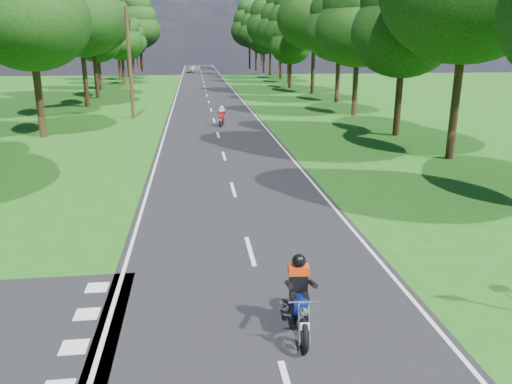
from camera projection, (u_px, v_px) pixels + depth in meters
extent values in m
plane|color=#1E5613|center=(259.00, 285.00, 11.84)|extent=(160.00, 160.00, 0.00)
cube|color=black|center=(206.00, 90.00, 59.35)|extent=(7.00, 140.00, 0.02)
cube|color=silver|center=(250.00, 251.00, 13.73)|extent=(0.12, 2.00, 0.01)
cube|color=silver|center=(233.00, 189.00, 19.43)|extent=(0.12, 2.00, 0.01)
cube|color=silver|center=(224.00, 156.00, 25.14)|extent=(0.12, 2.00, 0.01)
cube|color=silver|center=(218.00, 135.00, 30.84)|extent=(0.12, 2.00, 0.01)
cube|color=silver|center=(214.00, 120.00, 36.54)|extent=(0.12, 2.00, 0.01)
cube|color=silver|center=(211.00, 110.00, 42.24)|extent=(0.12, 2.00, 0.01)
cube|color=silver|center=(209.00, 102.00, 47.95)|extent=(0.12, 2.00, 0.01)
cube|color=silver|center=(207.00, 95.00, 53.65)|extent=(0.12, 2.00, 0.01)
cube|color=silver|center=(206.00, 90.00, 59.35)|extent=(0.12, 2.00, 0.01)
cube|color=silver|center=(205.00, 86.00, 65.05)|extent=(0.12, 2.00, 0.01)
cube|color=silver|center=(204.00, 82.00, 70.75)|extent=(0.12, 2.00, 0.01)
cube|color=silver|center=(203.00, 79.00, 76.46)|extent=(0.12, 2.00, 0.01)
cube|color=silver|center=(202.00, 77.00, 82.16)|extent=(0.12, 2.00, 0.01)
cube|color=silver|center=(201.00, 75.00, 87.86)|extent=(0.12, 2.00, 0.01)
cube|color=silver|center=(201.00, 73.00, 93.56)|extent=(0.12, 2.00, 0.01)
cube|color=silver|center=(200.00, 71.00, 99.26)|extent=(0.12, 2.00, 0.01)
cube|color=silver|center=(200.00, 69.00, 104.97)|extent=(0.12, 2.00, 0.01)
cube|color=silver|center=(199.00, 68.00, 110.67)|extent=(0.12, 2.00, 0.01)
cube|color=silver|center=(199.00, 67.00, 116.37)|extent=(0.12, 2.00, 0.01)
cube|color=silver|center=(199.00, 65.00, 122.07)|extent=(0.12, 2.00, 0.01)
cube|color=silver|center=(178.00, 91.00, 58.97)|extent=(0.10, 140.00, 0.01)
cube|color=silver|center=(233.00, 90.00, 59.73)|extent=(0.10, 140.00, 0.01)
cube|color=silver|center=(74.00, 347.00, 9.39)|extent=(0.50, 0.50, 0.01)
cube|color=silver|center=(87.00, 314.00, 10.53)|extent=(0.50, 0.50, 0.01)
cube|color=silver|center=(97.00, 287.00, 11.67)|extent=(0.50, 0.50, 0.01)
cylinder|color=black|center=(40.00, 104.00, 29.77)|extent=(0.40, 0.40, 3.91)
ellipsoid|color=black|center=(29.00, 19.00, 28.38)|extent=(6.85, 6.85, 5.82)
cylinder|color=black|center=(40.00, 92.00, 37.52)|extent=(0.40, 0.40, 3.79)
ellipsoid|color=black|center=(32.00, 27.00, 36.17)|extent=(6.64, 6.64, 5.64)
ellipsoid|color=black|center=(28.00, 0.00, 35.64)|extent=(5.69, 5.69, 4.84)
cylinder|color=black|center=(86.00, 82.00, 43.79)|extent=(0.40, 0.40, 4.32)
ellipsoid|color=black|center=(79.00, 18.00, 42.25)|extent=(7.56, 7.56, 6.42)
cylinder|color=black|center=(96.00, 76.00, 50.85)|extent=(0.40, 0.40, 4.40)
ellipsoid|color=black|center=(91.00, 20.00, 49.28)|extent=(7.71, 7.71, 6.55)
cylinder|color=black|center=(100.00, 76.00, 60.07)|extent=(0.40, 0.40, 3.20)
ellipsoid|color=black|center=(97.00, 42.00, 58.93)|extent=(5.60, 5.60, 4.76)
ellipsoid|color=black|center=(96.00, 28.00, 58.48)|extent=(4.80, 4.80, 4.08)
ellipsoid|color=black|center=(94.00, 14.00, 58.03)|extent=(3.60, 3.60, 3.06)
cylinder|color=black|center=(124.00, 72.00, 67.29)|extent=(0.40, 0.40, 3.22)
ellipsoid|color=black|center=(121.00, 42.00, 66.15)|extent=(5.64, 5.64, 4.79)
ellipsoid|color=black|center=(120.00, 29.00, 65.69)|extent=(4.83, 4.83, 4.11)
ellipsoid|color=black|center=(119.00, 17.00, 65.24)|extent=(3.62, 3.62, 3.08)
cylinder|color=black|center=(120.00, 68.00, 74.43)|extent=(0.40, 0.40, 3.61)
ellipsoid|color=black|center=(117.00, 37.00, 73.15)|extent=(6.31, 6.31, 5.37)
ellipsoid|color=black|center=(116.00, 24.00, 72.64)|extent=(5.41, 5.41, 4.60)
ellipsoid|color=black|center=(115.00, 11.00, 72.13)|extent=(4.06, 4.06, 3.45)
cylinder|color=black|center=(129.00, 69.00, 82.04)|extent=(0.40, 0.40, 2.67)
ellipsoid|color=black|center=(127.00, 48.00, 81.10)|extent=(4.67, 4.67, 3.97)
ellipsoid|color=black|center=(127.00, 40.00, 80.72)|extent=(4.00, 4.00, 3.40)
ellipsoid|color=black|center=(126.00, 31.00, 80.35)|extent=(3.00, 3.00, 2.55)
cylinder|color=black|center=(133.00, 65.00, 90.66)|extent=(0.40, 0.40, 3.09)
ellipsoid|color=black|center=(132.00, 43.00, 89.56)|extent=(5.40, 5.40, 4.59)
ellipsoid|color=black|center=(131.00, 34.00, 89.13)|extent=(4.63, 4.63, 3.93)
ellipsoid|color=black|center=(131.00, 25.00, 88.70)|extent=(3.47, 3.47, 2.95)
cylinder|color=black|center=(142.00, 60.00, 96.76)|extent=(0.40, 0.40, 4.48)
ellipsoid|color=black|center=(140.00, 30.00, 95.17)|extent=(7.84, 7.84, 6.66)
ellipsoid|color=black|center=(139.00, 18.00, 94.54)|extent=(6.72, 6.72, 5.71)
ellipsoid|color=black|center=(138.00, 6.00, 93.91)|extent=(5.04, 5.04, 4.28)
cylinder|color=black|center=(141.00, 59.00, 105.23)|extent=(0.40, 0.40, 4.09)
ellipsoid|color=black|center=(139.00, 34.00, 103.77)|extent=(7.16, 7.16, 6.09)
ellipsoid|color=black|center=(139.00, 24.00, 103.19)|extent=(6.14, 6.14, 5.22)
ellipsoid|color=black|center=(138.00, 14.00, 102.62)|extent=(4.61, 4.61, 3.92)
cylinder|color=black|center=(454.00, 112.00, 24.06)|extent=(0.40, 0.40, 4.56)
cylinder|color=black|center=(398.00, 107.00, 30.37)|extent=(0.40, 0.40, 3.49)
ellipsoid|color=black|center=(404.00, 33.00, 29.13)|extent=(6.12, 6.12, 5.20)
ellipsoid|color=black|center=(406.00, 2.00, 28.64)|extent=(5.24, 5.24, 4.46)
cylinder|color=black|center=(355.00, 91.00, 38.80)|extent=(0.40, 0.40, 3.69)
ellipsoid|color=black|center=(358.00, 30.00, 37.49)|extent=(6.46, 6.46, 5.49)
ellipsoid|color=black|center=(360.00, 5.00, 36.97)|extent=(5.54, 5.54, 4.71)
cylinder|color=black|center=(337.00, 82.00, 47.32)|extent=(0.40, 0.40, 3.74)
ellipsoid|color=black|center=(340.00, 31.00, 45.99)|extent=(6.55, 6.55, 5.57)
ellipsoid|color=black|center=(341.00, 10.00, 45.47)|extent=(5.62, 5.62, 4.77)
cylinder|color=black|center=(313.00, 72.00, 55.03)|extent=(0.40, 0.40, 4.64)
ellipsoid|color=black|center=(314.00, 18.00, 53.38)|extent=(8.12, 8.12, 6.91)
cylinder|color=black|center=(290.00, 76.00, 61.99)|extent=(0.40, 0.40, 2.91)
ellipsoid|color=black|center=(291.00, 46.00, 60.96)|extent=(5.09, 5.09, 4.33)
ellipsoid|color=black|center=(291.00, 34.00, 60.55)|extent=(4.36, 4.36, 3.71)
ellipsoid|color=black|center=(291.00, 22.00, 60.14)|extent=(3.27, 3.27, 2.78)
cylinder|color=black|center=(289.00, 69.00, 69.10)|extent=(0.40, 0.40, 3.88)
ellipsoid|color=black|center=(289.00, 33.00, 67.72)|extent=(6.78, 6.78, 5.77)
ellipsoid|color=black|center=(290.00, 18.00, 67.17)|extent=(5.81, 5.81, 4.94)
ellipsoid|color=black|center=(290.00, 3.00, 66.63)|extent=(4.36, 4.36, 3.71)
cylinder|color=black|center=(281.00, 65.00, 77.14)|extent=(0.40, 0.40, 4.18)
ellipsoid|color=black|center=(281.00, 30.00, 75.66)|extent=(7.31, 7.31, 6.21)
ellipsoid|color=black|center=(281.00, 16.00, 75.07)|extent=(6.27, 6.27, 5.33)
ellipsoid|color=black|center=(282.00, 2.00, 74.48)|extent=(4.70, 4.70, 4.00)
cylinder|color=black|center=(270.00, 62.00, 85.56)|extent=(0.40, 0.40, 4.63)
ellipsoid|color=black|center=(271.00, 27.00, 83.91)|extent=(8.11, 8.11, 6.89)
ellipsoid|color=black|center=(271.00, 12.00, 83.26)|extent=(6.95, 6.95, 5.91)
cylinder|color=black|center=(264.00, 64.00, 92.65)|extent=(0.40, 0.40, 3.36)
ellipsoid|color=black|center=(264.00, 40.00, 91.46)|extent=(5.88, 5.88, 5.00)
ellipsoid|color=black|center=(264.00, 31.00, 90.99)|extent=(5.04, 5.04, 4.29)
ellipsoid|color=black|center=(264.00, 22.00, 90.51)|extent=(3.78, 3.78, 3.21)
cylinder|color=black|center=(256.00, 60.00, 99.35)|extent=(0.40, 0.40, 4.09)
ellipsoid|color=black|center=(256.00, 34.00, 97.90)|extent=(7.15, 7.15, 6.08)
ellipsoid|color=black|center=(256.00, 23.00, 97.33)|extent=(6.13, 6.13, 5.21)
ellipsoid|color=black|center=(256.00, 12.00, 96.75)|extent=(4.60, 4.60, 3.91)
cylinder|color=black|center=(250.00, 58.00, 106.62)|extent=(0.40, 0.40, 4.48)
ellipsoid|color=black|center=(250.00, 31.00, 105.03)|extent=(7.84, 7.84, 6.66)
ellipsoid|color=black|center=(249.00, 20.00, 104.40)|extent=(6.72, 6.72, 5.71)
ellipsoid|color=black|center=(249.00, 9.00, 103.76)|extent=(5.04, 5.04, 4.28)
cylinder|color=black|center=(137.00, 58.00, 114.19)|extent=(0.40, 0.40, 3.84)
ellipsoid|color=black|center=(136.00, 37.00, 112.83)|extent=(6.72, 6.72, 5.71)
ellipsoid|color=black|center=(135.00, 28.00, 112.29)|extent=(5.76, 5.76, 4.90)
ellipsoid|color=black|center=(135.00, 19.00, 111.75)|extent=(4.32, 4.32, 3.67)
cylinder|color=black|center=(262.00, 57.00, 119.42)|extent=(0.40, 0.40, 4.16)
ellipsoid|color=black|center=(262.00, 35.00, 117.95)|extent=(7.28, 7.28, 6.19)
ellipsoid|color=black|center=(262.00, 26.00, 117.36)|extent=(6.24, 6.24, 5.30)
ellipsoid|color=black|center=(262.00, 16.00, 116.78)|extent=(4.68, 4.68, 3.98)
cylinder|color=black|center=(120.00, 62.00, 99.75)|extent=(0.40, 0.40, 3.52)
ellipsoid|color=black|center=(118.00, 39.00, 98.50)|extent=(6.16, 6.16, 5.24)
ellipsoid|color=black|center=(117.00, 30.00, 98.01)|extent=(5.28, 5.28, 4.49)
ellipsoid|color=black|center=(116.00, 21.00, 97.51)|extent=(3.96, 3.96, 3.37)
cylinder|color=black|center=(280.00, 58.00, 106.31)|extent=(0.40, 0.40, 4.48)
ellipsoid|color=black|center=(280.00, 31.00, 104.71)|extent=(7.84, 7.84, 6.66)
ellipsoid|color=black|center=(280.00, 20.00, 104.08)|extent=(6.72, 6.72, 5.71)
ellipsoid|color=black|center=(280.00, 9.00, 103.45)|extent=(5.04, 5.04, 4.28)
cylinder|color=#382616|center=(130.00, 64.00, 36.60)|extent=(0.26, 0.26, 8.00)
cube|color=#382616|center=(126.00, 16.00, 35.64)|extent=(1.20, 0.10, 0.10)
imported|color=silver|center=(193.00, 69.00, 93.65)|extent=(2.79, 4.30, 1.36)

